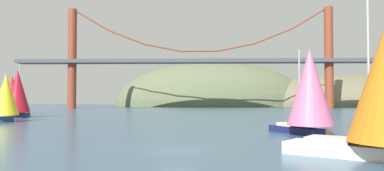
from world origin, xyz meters
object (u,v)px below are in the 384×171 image
at_px(sailboat_yellow_sail, 5,96).
at_px(sailboat_pink_spinnaker, 309,89).
at_px(sailboat_crimson_sail, 18,93).
at_px(sailboat_red_spinnaker, 11,94).

height_order(sailboat_yellow_sail, sailboat_pink_spinnaker, sailboat_pink_spinnaker).
relative_size(sailboat_crimson_sail, sailboat_pink_spinnaker, 1.16).
bearing_deg(sailboat_pink_spinnaker, sailboat_red_spinnaker, 141.60).
height_order(sailboat_crimson_sail, sailboat_red_spinnaker, sailboat_crimson_sail).
bearing_deg(sailboat_pink_spinnaker, sailboat_yellow_sail, 155.29).
xyz_separation_m(sailboat_yellow_sail, sailboat_pink_spinnaker, (40.19, -18.50, 0.61)).
distance_m(sailboat_yellow_sail, sailboat_red_spinnaker, 24.01).
bearing_deg(sailboat_yellow_sail, sailboat_pink_spinnaker, -24.71).
height_order(sailboat_yellow_sail, sailboat_red_spinnaker, sailboat_red_spinnaker).
xyz_separation_m(sailboat_pink_spinnaker, sailboat_red_spinnaker, (-50.62, 40.12, -0.09)).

